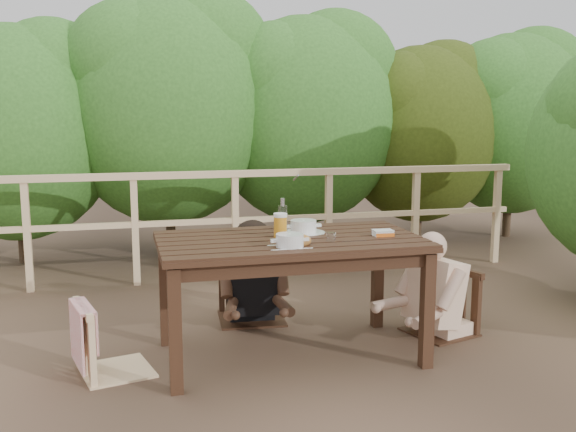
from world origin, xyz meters
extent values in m
plane|color=brown|center=(0.00, 0.00, 0.00)|extent=(60.00, 60.00, 0.00)
cube|color=black|center=(0.00, 0.00, 0.38)|extent=(1.63, 0.92, 0.76)
cube|color=#DEB989|center=(-1.08, 0.00, 0.42)|extent=(0.50, 0.50, 0.84)
cube|color=black|center=(-0.10, 0.78, 0.48)|extent=(0.52, 0.52, 0.96)
cube|color=black|center=(1.13, 0.15, 0.43)|extent=(0.53, 0.53, 0.85)
cube|color=#DEB989|center=(0.00, 2.00, 0.51)|extent=(5.60, 0.10, 1.01)
cylinder|color=white|center=(-0.07, -0.26, 0.80)|extent=(0.27, 0.27, 0.09)
cylinder|color=white|center=(0.13, 0.16, 0.80)|extent=(0.28, 0.28, 0.09)
ellipsoid|color=#AE7032|center=(0.00, -0.23, 0.80)|extent=(0.14, 0.10, 0.08)
cylinder|color=orange|center=(-0.05, 0.04, 0.84)|extent=(0.09, 0.09, 0.17)
cylinder|color=white|center=(-0.02, 0.13, 0.88)|extent=(0.06, 0.06, 0.25)
cylinder|color=silver|center=(0.21, -0.17, 0.79)|extent=(0.06, 0.06, 0.07)
cube|color=white|center=(0.59, -0.09, 0.78)|extent=(0.13, 0.10, 0.05)
camera|label=1|loc=(-1.02, -3.92, 1.57)|focal=41.23mm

